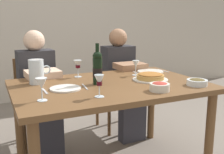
# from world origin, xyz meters

# --- Properties ---
(back_wall) EXTENTS (8.00, 0.10, 2.80)m
(back_wall) POSITION_xyz_m (0.00, 2.44, 1.40)
(back_wall) COLOR beige
(back_wall) RESTS_ON ground
(dining_table) EXTENTS (1.50, 1.00, 0.76)m
(dining_table) POSITION_xyz_m (0.00, 0.00, 0.67)
(dining_table) COLOR brown
(dining_table) RESTS_ON ground
(wine_bottle) EXTENTS (0.08, 0.08, 0.32)m
(wine_bottle) POSITION_xyz_m (-0.09, 0.03, 0.89)
(wine_bottle) COLOR black
(wine_bottle) RESTS_ON dining_table
(water_pitcher) EXTENTS (0.17, 0.12, 0.19)m
(water_pitcher) POSITION_xyz_m (-0.52, 0.25, 0.85)
(water_pitcher) COLOR silver
(water_pitcher) RESTS_ON dining_table
(baked_tart) EXTENTS (0.30, 0.30, 0.06)m
(baked_tart) POSITION_xyz_m (0.36, -0.02, 0.79)
(baked_tart) COLOR white
(baked_tart) RESTS_ON dining_table
(salad_bowl) EXTENTS (0.14, 0.14, 0.07)m
(salad_bowl) POSITION_xyz_m (0.23, -0.35, 0.79)
(salad_bowl) COLOR silver
(salad_bowl) RESTS_ON dining_table
(olive_bowl) EXTENTS (0.16, 0.16, 0.05)m
(olive_bowl) POSITION_xyz_m (0.59, -0.33, 0.79)
(olive_bowl) COLOR silver
(olive_bowl) RESTS_ON dining_table
(wine_glass_left_diner) EXTENTS (0.07, 0.07, 0.15)m
(wine_glass_left_diner) POSITION_xyz_m (-0.58, -0.23, 0.87)
(wine_glass_left_diner) COLOR silver
(wine_glass_left_diner) RESTS_ON dining_table
(wine_glass_right_diner) EXTENTS (0.06, 0.06, 0.14)m
(wine_glass_right_diner) POSITION_xyz_m (0.35, 0.20, 0.86)
(wine_glass_right_diner) COLOR silver
(wine_glass_right_diner) RESTS_ON dining_table
(wine_glass_centre) EXTENTS (0.06, 0.06, 0.15)m
(wine_glass_centre) POSITION_xyz_m (-0.22, -0.31, 0.86)
(wine_glass_centre) COLOR silver
(wine_glass_centre) RESTS_ON dining_table
(wine_glass_spare) EXTENTS (0.07, 0.07, 0.15)m
(wine_glass_spare) POSITION_xyz_m (-0.15, 0.35, 0.87)
(wine_glass_spare) COLOR silver
(wine_glass_spare) RESTS_ON dining_table
(dinner_plate_left_setting) EXTENTS (0.23, 0.23, 0.01)m
(dinner_plate_left_setting) POSITION_xyz_m (-0.37, -0.02, 0.77)
(dinner_plate_left_setting) COLOR white
(dinner_plate_left_setting) RESTS_ON dining_table
(dinner_plate_right_setting) EXTENTS (0.25, 0.25, 0.01)m
(dinner_plate_right_setting) POSITION_xyz_m (0.55, 0.27, 0.77)
(dinner_plate_right_setting) COLOR silver
(dinner_plate_right_setting) RESTS_ON dining_table
(fork_left_setting) EXTENTS (0.02, 0.16, 0.00)m
(fork_left_setting) POSITION_xyz_m (-0.52, -0.02, 0.76)
(fork_left_setting) COLOR silver
(fork_left_setting) RESTS_ON dining_table
(knife_left_setting) EXTENTS (0.03, 0.18, 0.00)m
(knife_left_setting) POSITION_xyz_m (-0.22, -0.02, 0.76)
(knife_left_setting) COLOR silver
(knife_left_setting) RESTS_ON dining_table
(knife_right_setting) EXTENTS (0.01, 0.18, 0.00)m
(knife_right_setting) POSITION_xyz_m (0.70, 0.27, 0.76)
(knife_right_setting) COLOR silver
(knife_right_setting) RESTS_ON dining_table
(spoon_right_setting) EXTENTS (0.03, 0.16, 0.00)m
(spoon_right_setting) POSITION_xyz_m (0.40, 0.27, 0.76)
(spoon_right_setting) COLOR silver
(spoon_right_setting) RESTS_ON dining_table
(chair_left) EXTENTS (0.42, 0.42, 0.87)m
(chair_left) POSITION_xyz_m (-0.45, 0.87, 0.50)
(chair_left) COLOR brown
(chair_left) RESTS_ON ground
(diner_left) EXTENTS (0.35, 0.51, 1.16)m
(diner_left) POSITION_xyz_m (-0.44, 0.64, 0.62)
(diner_left) COLOR #2D2D33
(diner_left) RESTS_ON ground
(chair_right) EXTENTS (0.41, 0.41, 0.87)m
(chair_right) POSITION_xyz_m (0.45, 0.90, 0.50)
(chair_right) COLOR brown
(chair_right) RESTS_ON ground
(diner_right) EXTENTS (0.34, 0.50, 1.16)m
(diner_right) POSITION_xyz_m (0.45, 0.67, 0.62)
(diner_right) COLOR #2D2D33
(diner_right) RESTS_ON ground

